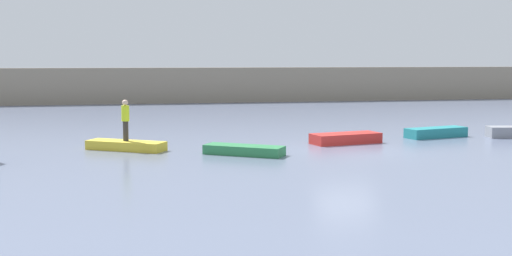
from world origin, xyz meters
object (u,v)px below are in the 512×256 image
Objects in this scene: rowboat_red at (346,138)px; person_hiviz_shirt at (125,118)px; rowboat_teal at (436,132)px; rowboat_green at (244,150)px; rowboat_yellow at (126,146)px.

rowboat_red is 9.61m from person_hiviz_shirt.
person_hiviz_shirt reaches higher than rowboat_teal.
rowboat_red is at bearing 1.18° from person_hiviz_shirt.
rowboat_green is 1.01× the size of rowboat_red.
person_hiviz_shirt is at bearing 171.28° from rowboat_teal.
rowboat_red is (5.01, 2.39, 0.04)m from rowboat_green.
rowboat_green is 5.16m from person_hiviz_shirt.
person_hiviz_shirt is at bearing 169.33° from rowboat_red.
rowboat_red is at bearing 58.16° from rowboat_green.
rowboat_yellow is 1.06× the size of rowboat_green.
rowboat_green is 5.56m from rowboat_red.
rowboat_yellow is at bearing 0.00° from person_hiviz_shirt.
rowboat_yellow is 1.07× the size of rowboat_red.
rowboat_red is at bearing 32.40° from rowboat_yellow.
rowboat_green is at bearing -166.36° from rowboat_red.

